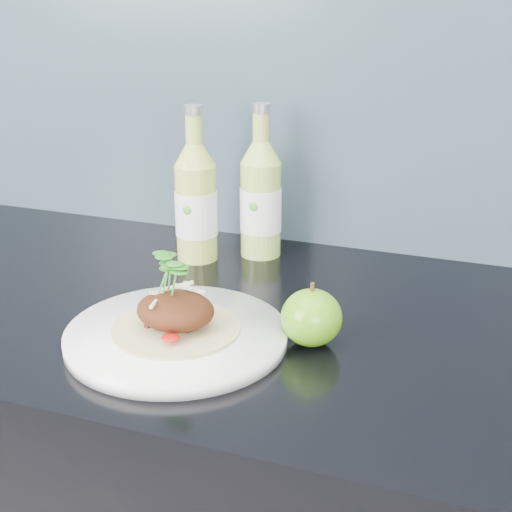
% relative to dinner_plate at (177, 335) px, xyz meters
% --- Properties ---
extents(subway_backsplash, '(4.00, 0.02, 0.70)m').
position_rel_dinner_plate_xyz_m(subway_backsplash, '(0.02, 0.41, 0.34)').
color(subway_backsplash, slate).
rests_on(subway_backsplash, kitchen_counter).
extents(dinner_plate, '(0.31, 0.31, 0.02)m').
position_rel_dinner_plate_xyz_m(dinner_plate, '(0.00, 0.00, 0.00)').
color(dinner_plate, white).
rests_on(dinner_plate, kitchen_counter).
extents(pork_taco, '(0.16, 0.16, 0.10)m').
position_rel_dinner_plate_xyz_m(pork_taco, '(0.00, 0.00, 0.04)').
color(pork_taco, tan).
rests_on(pork_taco, dinner_plate).
extents(green_apple, '(0.09, 0.09, 0.08)m').
position_rel_dinner_plate_xyz_m(green_apple, '(0.15, 0.05, 0.03)').
color(green_apple, '#348D0F').
rests_on(green_apple, kitchen_counter).
extents(cider_bottle_left, '(0.08, 0.08, 0.24)m').
position_rel_dinner_plate_xyz_m(cider_bottle_left, '(-0.09, 0.26, 0.08)').
color(cider_bottle_left, '#B3C552').
rests_on(cider_bottle_left, kitchen_counter).
extents(cider_bottle_right, '(0.07, 0.07, 0.24)m').
position_rel_dinner_plate_xyz_m(cider_bottle_right, '(-0.01, 0.32, 0.08)').
color(cider_bottle_right, '#A8C953').
rests_on(cider_bottle_right, kitchen_counter).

